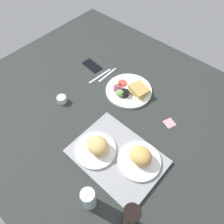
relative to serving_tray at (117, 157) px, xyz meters
The scene contains 12 objects.
ground_plane 26.73cm from the serving_tray, 50.52° to the right, with size 190.00×150.00×3.00cm, color #282D2B.
serving_tray is the anchor object (origin of this frame).
bread_plate_near 12.07cm from the serving_tray, 151.75° to the right, with size 21.41×21.41×9.00cm.
bread_plate_far 11.28cm from the serving_tray, 25.08° to the left, with size 20.94×20.94×9.25cm.
plate_with_salad 44.93cm from the serving_tray, 59.02° to the right, with size 28.93×28.93×5.40cm.
drinking_glass 26.00cm from the serving_tray, 102.41° to the left, with size 6.15×6.15×13.51cm, color silver.
soda_bottle 33.02cm from the serving_tray, 139.68° to the left, with size 6.40×6.40×23.60cm, color black.
espresso_cup 49.17cm from the serving_tray, ahead, with size 5.60×5.60×4.00cm, color silver.
fork 59.93cm from the serving_tray, 43.07° to the right, with size 17.00×1.40×0.50cm, color #B7B7BC.
knife 59.60cm from the serving_tray, 38.29° to the right, with size 19.00×1.40×0.50cm, color #B7B7BC.
cell_phone 70.64cm from the serving_tray, 34.99° to the right, with size 14.40×7.20×0.80cm, color black.
sticky_note 36.55cm from the serving_tray, 103.56° to the right, with size 5.60×5.60×0.12cm, color pink.
Camera 1 is at (-46.37, 57.48, 102.22)cm, focal length 34.81 mm.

